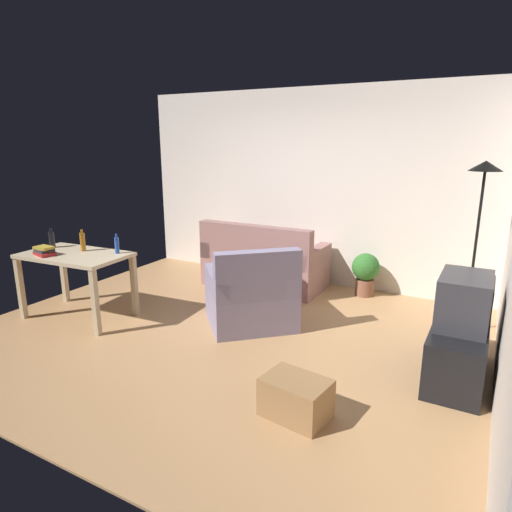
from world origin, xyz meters
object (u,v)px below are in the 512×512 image
(book_stack, at_px, (44,251))
(potted_plant, at_px, (365,271))
(couch, at_px, (263,265))
(storage_box, at_px, (296,398))
(torchiere_lamp, at_px, (481,201))
(bottle_dark, at_px, (52,239))
(desk, at_px, (75,263))
(bottle_amber, at_px, (83,242))
(armchair, at_px, (252,298))
(tv_stand, at_px, (458,351))
(bottle_blue, at_px, (117,245))
(tv, at_px, (465,301))

(book_stack, bearing_deg, potted_plant, 40.58)
(couch, height_order, storage_box, couch)
(torchiere_lamp, bearing_deg, bottle_dark, -160.44)
(desk, height_order, bottle_amber, bottle_amber)
(armchair, bearing_deg, tv_stand, 134.24)
(potted_plant, relative_size, bottle_blue, 2.54)
(armchair, bearing_deg, couch, -110.43)
(bottle_blue, distance_m, book_stack, 0.80)
(bottle_blue, bearing_deg, couch, 62.03)
(torchiere_lamp, height_order, bottle_blue, torchiere_lamp)
(potted_plant, bearing_deg, desk, -139.48)
(couch, distance_m, torchiere_lamp, 2.87)
(bottle_dark, bearing_deg, armchair, 15.81)
(couch, distance_m, tv_stand, 2.97)
(desk, distance_m, bottle_blue, 0.53)
(torchiere_lamp, relative_size, potted_plant, 3.18)
(potted_plant, distance_m, book_stack, 3.91)
(potted_plant, distance_m, storage_box, 2.92)
(couch, relative_size, torchiere_lamp, 0.91)
(armchair, bearing_deg, torchiere_lamp, 160.78)
(armchair, xyz_separation_m, book_stack, (-2.12, -0.95, 0.48))
(couch, relative_size, tv, 2.73)
(bottle_blue, bearing_deg, potted_plant, 42.23)
(tv, bearing_deg, armchair, 87.01)
(torchiere_lamp, relative_size, desk, 1.45)
(bottle_blue, bearing_deg, desk, -150.41)
(couch, relative_size, tv_stand, 1.49)
(book_stack, bearing_deg, bottle_dark, 129.72)
(bottle_blue, bearing_deg, book_stack, -145.86)
(tv, xyz_separation_m, bottle_blue, (-3.57, -0.39, 0.16))
(couch, distance_m, book_stack, 2.78)
(bottle_amber, bearing_deg, bottle_blue, 14.13)
(tv, relative_size, storage_box, 1.25)
(storage_box, relative_size, bottle_blue, 2.14)
(desk, bearing_deg, couch, 51.78)
(potted_plant, relative_size, bottle_dark, 2.48)
(desk, distance_m, armchair, 2.05)
(torchiere_lamp, height_order, storage_box, torchiere_lamp)
(bottle_dark, relative_size, bottle_amber, 0.91)
(potted_plant, xyz_separation_m, armchair, (-0.83, -1.58, -0.01))
(potted_plant, height_order, storage_box, potted_plant)
(potted_plant, bearing_deg, tv, -52.92)
(potted_plant, relative_size, book_stack, 1.99)
(tv, height_order, torchiere_lamp, torchiere_lamp)
(storage_box, height_order, bottle_amber, bottle_amber)
(bottle_blue, bearing_deg, bottle_dark, -169.47)
(tv_stand, bearing_deg, couch, 62.31)
(book_stack, bearing_deg, storage_box, -6.52)
(tv_stand, height_order, torchiere_lamp, torchiere_lamp)
(desk, relative_size, potted_plant, 2.19)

